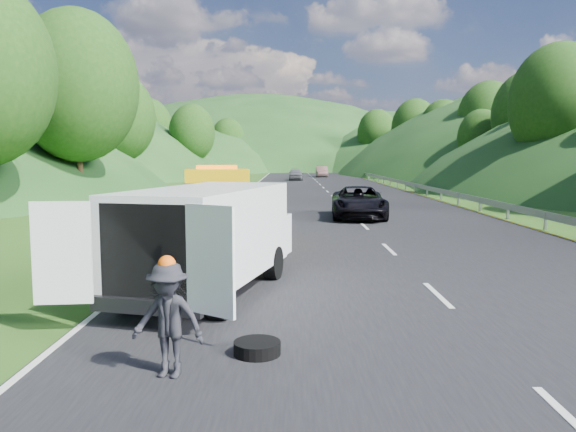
{
  "coord_description": "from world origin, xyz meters",
  "views": [
    {
      "loc": [
        -0.2,
        -13.89,
        3.0
      ],
      "look_at": [
        -0.26,
        2.12,
        1.3
      ],
      "focal_mm": 35.0,
      "sensor_mm": 36.0,
      "label": 1
    }
  ],
  "objects_px": {
    "child": "(198,280)",
    "worker": "(169,378)",
    "white_van": "(211,234)",
    "suitcase": "(142,266)",
    "tow_truck": "(218,205)",
    "woman": "(159,266)",
    "spare_tire": "(257,356)",
    "passing_suv": "(358,218)"
  },
  "relations": [
    {
      "from": "woman",
      "to": "child",
      "type": "xyz_separation_m",
      "value": [
        1.36,
        -1.66,
        0.0
      ]
    },
    {
      "from": "white_van",
      "to": "child",
      "type": "xyz_separation_m",
      "value": [
        -0.52,
        1.37,
        -1.32
      ]
    },
    {
      "from": "child",
      "to": "white_van",
      "type": "bearing_deg",
      "value": -57.46
    },
    {
      "from": "white_van",
      "to": "suitcase",
      "type": "bearing_deg",
      "value": 157.05
    },
    {
      "from": "tow_truck",
      "to": "suitcase",
      "type": "distance_m",
      "value": 6.09
    },
    {
      "from": "woman",
      "to": "worker",
      "type": "relative_size",
      "value": 1.04
    },
    {
      "from": "worker",
      "to": "suitcase",
      "type": "height_order",
      "value": "worker"
    },
    {
      "from": "passing_suv",
      "to": "woman",
      "type": "bearing_deg",
      "value": -116.17
    },
    {
      "from": "worker",
      "to": "child",
      "type": "bearing_deg",
      "value": 107.97
    },
    {
      "from": "woman",
      "to": "spare_tire",
      "type": "bearing_deg",
      "value": -146.4
    },
    {
      "from": "white_van",
      "to": "worker",
      "type": "bearing_deg",
      "value": -74.53
    },
    {
      "from": "suitcase",
      "to": "spare_tire",
      "type": "xyz_separation_m",
      "value": [
        3.14,
        -5.34,
        -0.31
      ]
    },
    {
      "from": "child",
      "to": "worker",
      "type": "distance_m",
      "value": 6.14
    },
    {
      "from": "child",
      "to": "suitcase",
      "type": "distance_m",
      "value": 1.42
    },
    {
      "from": "white_van",
      "to": "woman",
      "type": "distance_m",
      "value": 3.8
    },
    {
      "from": "tow_truck",
      "to": "woman",
      "type": "relative_size",
      "value": 3.99
    },
    {
      "from": "child",
      "to": "worker",
      "type": "height_order",
      "value": "worker"
    },
    {
      "from": "woman",
      "to": "spare_tire",
      "type": "xyz_separation_m",
      "value": [
        3.11,
        -6.91,
        0.0
      ]
    },
    {
      "from": "spare_tire",
      "to": "passing_suv",
      "type": "relative_size",
      "value": 0.13
    },
    {
      "from": "tow_truck",
      "to": "woman",
      "type": "xyz_separation_m",
      "value": [
        -1.09,
        -4.33,
        -1.31
      ]
    },
    {
      "from": "child",
      "to": "worker",
      "type": "bearing_deg",
      "value": -72.46
    },
    {
      "from": "woman",
      "to": "suitcase",
      "type": "relative_size",
      "value": 2.62
    },
    {
      "from": "worker",
      "to": "spare_tire",
      "type": "relative_size",
      "value": 2.21
    },
    {
      "from": "white_van",
      "to": "woman",
      "type": "bearing_deg",
      "value": 136.19
    },
    {
      "from": "white_van",
      "to": "spare_tire",
      "type": "xyz_separation_m",
      "value": [
        1.23,
        -3.88,
        -1.32
      ]
    },
    {
      "from": "worker",
      "to": "tow_truck",
      "type": "bearing_deg",
      "value": 106.46
    },
    {
      "from": "spare_tire",
      "to": "child",
      "type": "bearing_deg",
      "value": 108.41
    },
    {
      "from": "worker",
      "to": "passing_suv",
      "type": "height_order",
      "value": "worker"
    },
    {
      "from": "woman",
      "to": "spare_tire",
      "type": "distance_m",
      "value": 7.58
    },
    {
      "from": "tow_truck",
      "to": "worker",
      "type": "bearing_deg",
      "value": -94.97
    },
    {
      "from": "white_van",
      "to": "worker",
      "type": "distance_m",
      "value": 4.92
    },
    {
      "from": "woman",
      "to": "spare_tire",
      "type": "relative_size",
      "value": 2.28
    },
    {
      "from": "white_van",
      "to": "child",
      "type": "height_order",
      "value": "white_van"
    },
    {
      "from": "suitcase",
      "to": "white_van",
      "type": "bearing_deg",
      "value": -37.4
    },
    {
      "from": "suitcase",
      "to": "spare_tire",
      "type": "bearing_deg",
      "value": -59.56
    },
    {
      "from": "child",
      "to": "spare_tire",
      "type": "xyz_separation_m",
      "value": [
        1.75,
        -5.25,
        0.0
      ]
    },
    {
      "from": "spare_tire",
      "to": "tow_truck",
      "type": "bearing_deg",
      "value": 100.16
    },
    {
      "from": "spare_tire",
      "to": "suitcase",
      "type": "bearing_deg",
      "value": 120.44
    },
    {
      "from": "white_van",
      "to": "worker",
      "type": "relative_size",
      "value": 4.47
    },
    {
      "from": "worker",
      "to": "passing_suv",
      "type": "bearing_deg",
      "value": 88.27
    },
    {
      "from": "tow_truck",
      "to": "passing_suv",
      "type": "relative_size",
      "value": 1.18
    },
    {
      "from": "tow_truck",
      "to": "white_van",
      "type": "distance_m",
      "value": 7.4
    }
  ]
}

